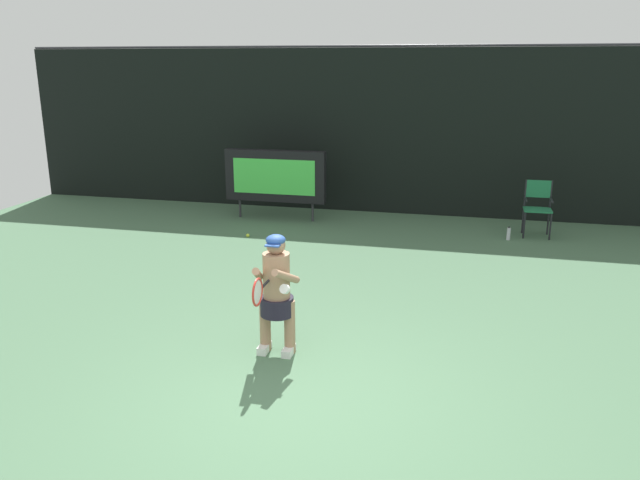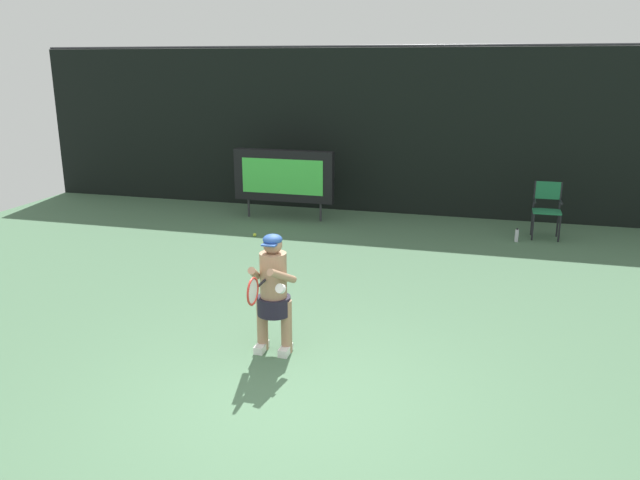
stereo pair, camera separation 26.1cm
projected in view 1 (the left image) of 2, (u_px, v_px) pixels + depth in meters
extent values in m
cube|color=#476A4C|center=(299.00, 404.00, 6.26)|extent=(18.00, 22.00, 0.02)
cube|color=black|center=(401.00, 133.00, 13.70)|extent=(18.00, 0.12, 3.60)
cylinder|color=#38383D|center=(404.00, 46.00, 13.20)|extent=(18.00, 0.05, 0.05)
cube|color=black|center=(275.00, 176.00, 13.35)|extent=(2.20, 0.20, 1.10)
cube|color=green|center=(274.00, 177.00, 13.25)|extent=(1.80, 0.01, 0.75)
cylinder|color=#2D2D33|center=(240.00, 208.00, 13.75)|extent=(0.05, 0.05, 0.40)
cylinder|color=#2D2D33|center=(313.00, 212.00, 13.37)|extent=(0.05, 0.05, 0.40)
cylinder|color=black|center=(524.00, 225.00, 12.05)|extent=(0.04, 0.04, 0.52)
cylinder|color=black|center=(550.00, 227.00, 11.94)|extent=(0.04, 0.04, 0.52)
cylinder|color=black|center=(523.00, 220.00, 12.43)|extent=(0.04, 0.04, 0.52)
cylinder|color=black|center=(548.00, 222.00, 12.32)|extent=(0.04, 0.04, 0.52)
cube|color=#1F6C42|center=(538.00, 210.00, 12.11)|extent=(0.52, 0.44, 0.03)
cylinder|color=black|center=(525.00, 194.00, 12.28)|extent=(0.04, 0.04, 0.56)
cylinder|color=black|center=(551.00, 195.00, 12.17)|extent=(0.04, 0.04, 0.56)
cube|color=#1F6C42|center=(539.00, 189.00, 12.20)|extent=(0.48, 0.02, 0.34)
cylinder|color=black|center=(526.00, 199.00, 12.11)|extent=(0.04, 0.44, 0.04)
cylinder|color=black|center=(552.00, 200.00, 12.00)|extent=(0.04, 0.44, 0.04)
cylinder|color=silver|center=(509.00, 234.00, 11.98)|extent=(0.07, 0.07, 0.24)
cylinder|color=black|center=(509.00, 227.00, 11.94)|extent=(0.03, 0.03, 0.03)
cube|color=white|center=(264.00, 348.00, 7.37)|extent=(0.11, 0.26, 0.09)
cube|color=white|center=(289.00, 351.00, 7.30)|extent=(0.11, 0.26, 0.09)
cylinder|color=#A37A5B|center=(265.00, 324.00, 7.34)|extent=(0.13, 0.13, 0.65)
cylinder|color=#A37A5B|center=(290.00, 327.00, 7.27)|extent=(0.13, 0.13, 0.65)
cylinder|color=black|center=(277.00, 306.00, 7.24)|extent=(0.39, 0.39, 0.22)
cylinder|color=#A37A5B|center=(276.00, 277.00, 7.14)|extent=(0.31, 0.31, 0.56)
sphere|color=#A37A5B|center=(276.00, 245.00, 7.03)|extent=(0.22, 0.22, 0.22)
ellipsoid|color=#284C93|center=(276.00, 240.00, 7.02)|extent=(0.22, 0.22, 0.12)
cube|color=#284C93|center=(273.00, 245.00, 6.93)|extent=(0.17, 0.12, 0.02)
cylinder|color=#A37A5B|center=(258.00, 274.00, 7.00)|extent=(0.21, 0.51, 0.30)
cylinder|color=#A37A5B|center=(286.00, 276.00, 6.93)|extent=(0.21, 0.51, 0.30)
cylinder|color=white|center=(285.00, 289.00, 6.84)|extent=(0.13, 0.12, 0.12)
cylinder|color=black|center=(267.00, 283.00, 6.94)|extent=(0.03, 0.28, 0.03)
torus|color=red|center=(258.00, 292.00, 6.66)|extent=(0.02, 0.31, 0.31)
ellipsoid|color=silver|center=(258.00, 292.00, 6.66)|extent=(0.01, 0.26, 0.26)
sphere|color=#CCDB3D|center=(248.00, 235.00, 12.20)|extent=(0.07, 0.07, 0.07)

